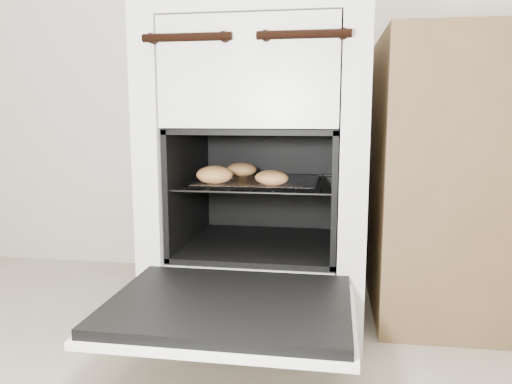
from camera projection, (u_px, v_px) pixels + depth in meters
stove at (263, 169)px, 1.67m from camera, size 0.65×0.72×0.99m
oven_door at (230, 308)px, 1.18m from camera, size 0.58×0.45×0.04m
oven_rack at (260, 182)px, 1.60m from camera, size 0.47×0.45×0.01m
foil_sheet at (259, 181)px, 1.58m from camera, size 0.37×0.32×0.01m
baked_rolls at (244, 174)px, 1.53m from camera, size 0.31×0.33×0.05m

